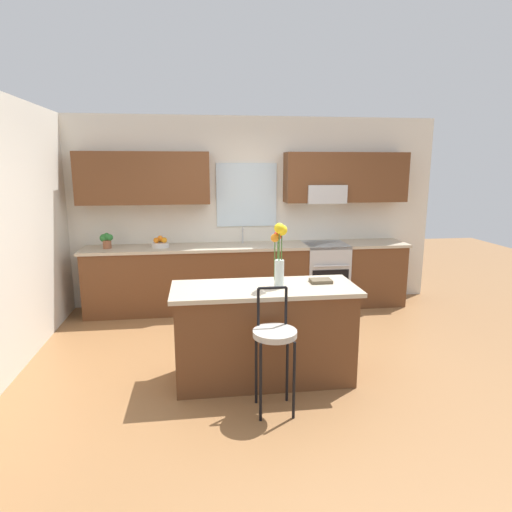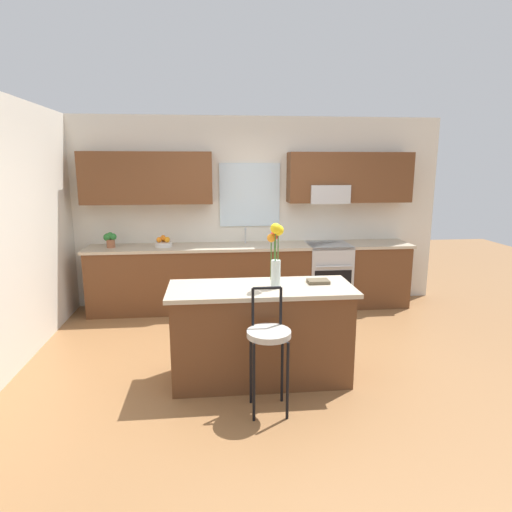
% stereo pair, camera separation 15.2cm
% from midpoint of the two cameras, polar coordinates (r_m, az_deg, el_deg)
% --- Properties ---
extents(ground_plane, '(14.00, 14.00, 0.00)m').
position_cam_midpoint_polar(ground_plane, '(4.77, 2.30, -13.20)').
color(ground_plane, olive).
extents(wall_left, '(0.12, 4.60, 2.70)m').
position_cam_midpoint_polar(wall_left, '(5.02, -28.49, 2.74)').
color(wall_left, silver).
rests_on(wall_left, ground).
extents(back_wall_assembly, '(5.60, 0.50, 2.70)m').
position_cam_midpoint_polar(back_wall_assembly, '(6.32, 0.06, 7.22)').
color(back_wall_assembly, silver).
rests_on(back_wall_assembly, ground).
extents(counter_run, '(4.56, 0.64, 0.92)m').
position_cam_midpoint_polar(counter_run, '(6.21, 0.12, -2.66)').
color(counter_run, brown).
rests_on(counter_run, ground).
extents(sink_faucet, '(0.02, 0.13, 0.23)m').
position_cam_midpoint_polar(sink_faucet, '(6.22, -0.70, 2.96)').
color(sink_faucet, '#B7BABC').
rests_on(sink_faucet, counter_run).
extents(oven_range, '(0.60, 0.64, 0.92)m').
position_cam_midpoint_polar(oven_range, '(6.39, 10.03, -2.48)').
color(oven_range, '#B7BABC').
rests_on(oven_range, ground).
extents(kitchen_island, '(1.72, 0.69, 0.92)m').
position_cam_midpoint_polar(kitchen_island, '(4.16, 1.72, -10.11)').
color(kitchen_island, brown).
rests_on(kitchen_island, ground).
extents(bar_stool_near, '(0.36, 0.36, 1.04)m').
position_cam_midpoint_polar(bar_stool_near, '(3.59, 2.91, -10.85)').
color(bar_stool_near, black).
rests_on(bar_stool_near, ground).
extents(flower_vase, '(0.15, 0.17, 0.60)m').
position_cam_midpoint_polar(flower_vase, '(3.90, 3.70, 0.71)').
color(flower_vase, silver).
rests_on(flower_vase, kitchen_island).
extents(cookbook, '(0.20, 0.15, 0.03)m').
position_cam_midpoint_polar(cookbook, '(4.18, 9.20, -3.32)').
color(cookbook, brown).
rests_on(cookbook, kitchen_island).
extents(fruit_bowl_oranges, '(0.24, 0.24, 0.16)m').
position_cam_midpoint_polar(fruit_bowl_oranges, '(6.10, -11.39, 1.72)').
color(fruit_bowl_oranges, silver).
rests_on(fruit_bowl_oranges, counter_run).
extents(potted_plant_small, '(0.18, 0.12, 0.21)m').
position_cam_midpoint_polar(potted_plant_small, '(6.20, -17.97, 2.14)').
color(potted_plant_small, '#9E5B3D').
rests_on(potted_plant_small, counter_run).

